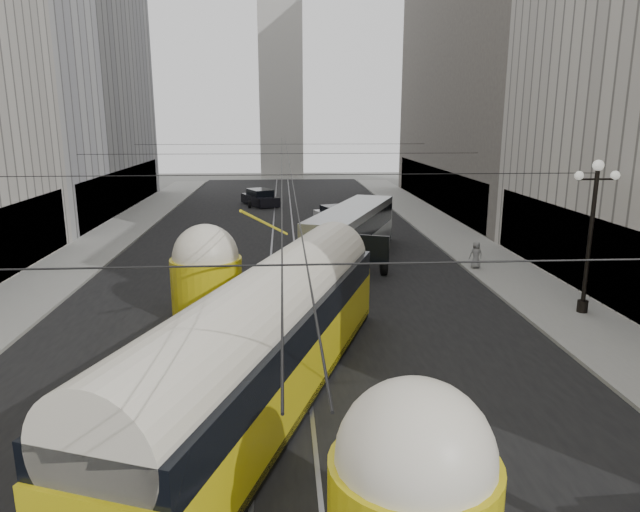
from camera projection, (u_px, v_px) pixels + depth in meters
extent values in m
cube|color=black|center=(283.00, 246.00, 37.42)|extent=(20.00, 85.00, 0.02)
cube|color=gray|center=(112.00, 236.00, 40.03)|extent=(4.00, 72.00, 0.15)
cube|color=gray|center=(448.00, 232.00, 41.56)|extent=(4.00, 72.00, 0.15)
cube|color=gray|center=(272.00, 246.00, 37.37)|extent=(0.12, 85.00, 0.04)
cube|color=gray|center=(295.00, 246.00, 37.47)|extent=(0.12, 85.00, 0.04)
cube|color=#999999|center=(42.00, 47.00, 47.92)|extent=(12.00, 28.00, 28.00)
cube|color=black|center=(126.00, 189.00, 51.10)|extent=(0.10, 25.20, 3.60)
cube|color=black|center=(573.00, 248.00, 27.66)|extent=(0.10, 18.00, 3.60)
cube|color=#514C47|center=(508.00, 27.00, 49.99)|extent=(12.00, 32.00, 32.00)
cube|color=black|center=(434.00, 187.00, 52.88)|extent=(0.10, 28.80, 3.60)
cube|color=#B2AFA8|center=(281.00, 91.00, 80.70)|extent=(6.00, 6.00, 24.00)
cylinder|color=black|center=(590.00, 243.00, 23.42)|extent=(0.18, 0.18, 6.00)
cylinder|color=black|center=(582.00, 306.00, 24.06)|extent=(0.44, 0.44, 0.50)
cylinder|color=black|center=(597.00, 179.00, 22.81)|extent=(1.60, 0.08, 0.08)
sphere|color=white|center=(598.00, 165.00, 22.68)|extent=(0.44, 0.44, 0.44)
sphere|color=white|center=(579.00, 176.00, 22.73)|extent=(0.36, 0.36, 0.36)
sphere|color=white|center=(615.00, 175.00, 22.82)|extent=(0.36, 0.36, 0.36)
cylinder|color=black|center=(282.00, 265.00, 8.36)|extent=(25.00, 0.03, 0.03)
cylinder|color=black|center=(282.00, 175.00, 21.95)|extent=(25.00, 0.03, 0.03)
cylinder|color=black|center=(282.00, 154.00, 35.53)|extent=(25.00, 0.03, 0.03)
cylinder|color=black|center=(282.00, 144.00, 49.12)|extent=(25.00, 0.03, 0.03)
cylinder|color=black|center=(282.00, 153.00, 39.46)|extent=(0.03, 72.00, 0.03)
cylinder|color=black|center=(288.00, 153.00, 39.49)|extent=(0.03, 72.00, 0.03)
cube|color=gold|center=(267.00, 362.00, 16.64)|extent=(8.10, 15.73, 1.90)
cube|color=black|center=(268.00, 390.00, 16.85)|extent=(7.94, 15.29, 0.34)
cube|color=black|center=(266.00, 322.00, 16.36)|extent=(8.04, 15.52, 0.95)
cylinder|color=silver|center=(266.00, 311.00, 16.28)|extent=(7.70, 15.39, 2.58)
sphere|color=silver|center=(415.00, 458.00, 9.42)|extent=(2.69, 2.69, 2.69)
cylinder|color=gold|center=(207.00, 288.00, 23.51)|extent=(2.91, 2.91, 2.58)
sphere|color=silver|center=(206.00, 257.00, 23.19)|extent=(2.69, 2.69, 2.69)
cube|color=#A7ABAD|center=(352.00, 233.00, 33.83)|extent=(6.73, 11.96, 2.97)
cube|color=black|center=(352.00, 224.00, 33.72)|extent=(6.59, 11.58, 1.09)
cube|color=black|center=(366.00, 249.00, 28.03)|extent=(2.15, 0.94, 1.39)
cylinder|color=black|center=(337.00, 267.00, 30.13)|extent=(0.30, 0.99, 0.99)
cylinder|color=black|center=(384.00, 266.00, 30.29)|extent=(0.30, 0.99, 0.99)
cylinder|color=black|center=(326.00, 237.00, 37.86)|extent=(0.30, 0.99, 0.99)
cylinder|color=black|center=(363.00, 236.00, 38.02)|extent=(0.30, 0.99, 0.99)
cube|color=white|center=(335.00, 218.00, 45.17)|extent=(3.29, 4.80, 0.79)
cube|color=black|center=(335.00, 211.00, 45.04)|extent=(2.37, 2.86, 0.74)
cylinder|color=black|center=(326.00, 223.00, 43.68)|extent=(0.22, 0.63, 0.63)
cylinder|color=black|center=(348.00, 223.00, 43.79)|extent=(0.22, 0.63, 0.63)
cylinder|color=black|center=(323.00, 217.00, 46.62)|extent=(0.22, 0.63, 0.63)
cylinder|color=black|center=(343.00, 217.00, 46.72)|extent=(0.22, 0.63, 0.63)
cube|color=black|center=(260.00, 200.00, 54.84)|extent=(3.93, 5.37, 0.88)
cube|color=black|center=(260.00, 193.00, 54.69)|extent=(2.77, 3.23, 0.83)
cylinder|color=black|center=(250.00, 204.00, 53.18)|extent=(0.22, 0.71, 0.71)
cylinder|color=black|center=(269.00, 204.00, 53.30)|extent=(0.22, 0.71, 0.71)
cylinder|color=black|center=(251.00, 199.00, 56.46)|extent=(0.22, 0.71, 0.71)
cylinder|color=black|center=(270.00, 199.00, 56.58)|extent=(0.22, 0.71, 0.71)
imported|color=slate|center=(476.00, 255.00, 31.06)|extent=(0.76, 0.49, 1.49)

